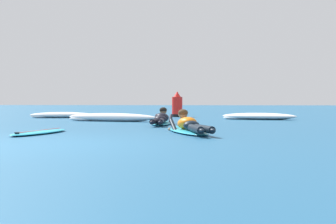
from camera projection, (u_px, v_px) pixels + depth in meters
ground_plane at (144, 119)px, 16.64m from camera, size 120.00×120.00×0.00m
surfer_near at (189, 127)px, 9.22m from camera, size 1.33×2.71×0.54m
surfer_far at (161, 120)px, 12.46m from camera, size 0.60×2.50×0.54m
drifting_surfboard at (39, 132)px, 8.97m from camera, size 0.79×1.96×0.16m
whitewater_front at (62, 115)px, 17.71m from camera, size 2.58×1.25×0.23m
whitewater_mid_left at (259, 116)px, 16.04m from camera, size 2.79×1.38×0.24m
whitewater_mid_right at (111, 117)px, 14.62m from camera, size 3.23×1.20×0.27m
channel_marker_buoy at (177, 107)px, 18.85m from camera, size 0.47×0.47×1.09m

